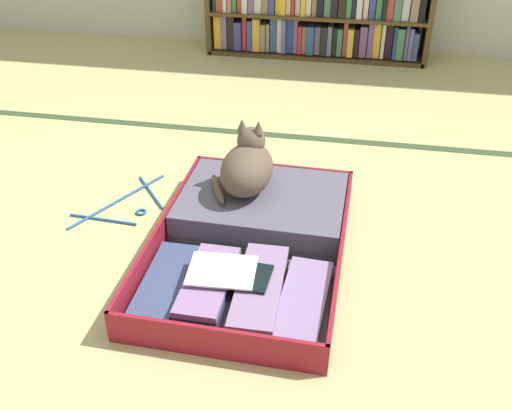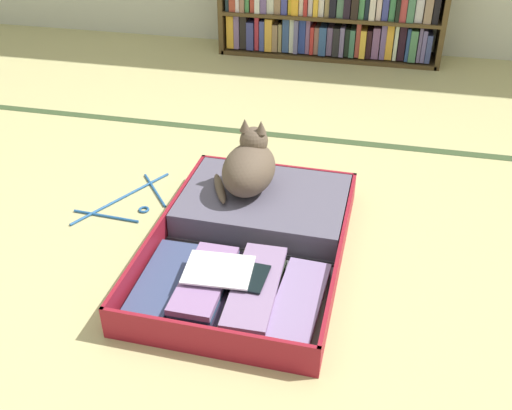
{
  "view_description": "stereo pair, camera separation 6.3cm",
  "coord_description": "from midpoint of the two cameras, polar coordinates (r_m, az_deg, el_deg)",
  "views": [
    {
      "loc": [
        0.38,
        -1.34,
        1.23
      ],
      "look_at": [
        0.09,
        0.26,
        0.16
      ],
      "focal_mm": 41.13,
      "sensor_mm": 36.0,
      "label": 1
    },
    {
      "loc": [
        0.45,
        -1.33,
        1.23
      ],
      "look_at": [
        0.09,
        0.26,
        0.16
      ],
      "focal_mm": 41.13,
      "sensor_mm": 36.0,
      "label": 2
    }
  ],
  "objects": [
    {
      "name": "ground_plane",
      "position": [
        1.86,
        -5.2,
        -8.18
      ],
      "size": [
        10.0,
        10.0,
        0.0
      ],
      "primitive_type": "plane",
      "color": "tan"
    },
    {
      "name": "tatami_border",
      "position": [
        2.75,
        0.65,
        6.87
      ],
      "size": [
        4.8,
        0.05,
        0.0
      ],
      "color": "#374B2A",
      "rests_on": "ground_plane"
    },
    {
      "name": "open_suitcase",
      "position": [
        2.0,
        -1.11,
        -2.96
      ],
      "size": [
        0.63,
        0.92,
        0.11
      ],
      "color": "maroon",
      "rests_on": "ground_plane"
    },
    {
      "name": "black_cat",
      "position": [
        2.08,
        -1.72,
        3.74
      ],
      "size": [
        0.25,
        0.28,
        0.25
      ],
      "color": "brown",
      "rests_on": "open_suitcase"
    },
    {
      "name": "clothes_hanger",
      "position": [
        2.29,
        -13.35,
        0.06
      ],
      "size": [
        0.33,
        0.43,
        0.01
      ],
      "color": "#225796",
      "rests_on": "ground_plane"
    }
  ]
}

